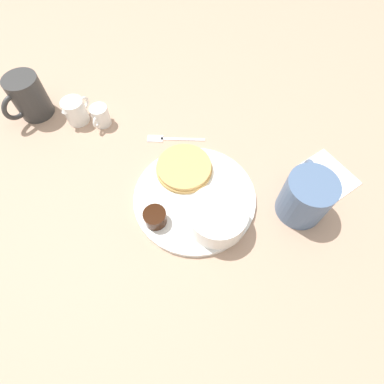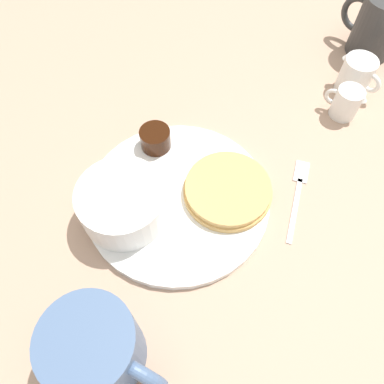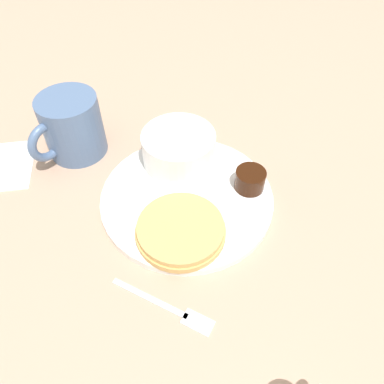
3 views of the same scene
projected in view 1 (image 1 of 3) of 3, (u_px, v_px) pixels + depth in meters
name	position (u px, v px, depth m)	size (l,w,h in m)	color
ground_plane	(195.00, 199.00, 0.63)	(4.00, 4.00, 0.00)	tan
plate	(195.00, 198.00, 0.63)	(0.26, 0.26, 0.01)	white
pancake_stack	(184.00, 168.00, 0.65)	(0.12, 0.12, 0.02)	tan
bowl	(218.00, 216.00, 0.57)	(0.11, 0.11, 0.05)	white
syrup_cup	(156.00, 218.00, 0.58)	(0.05, 0.05, 0.03)	black
butter_ramekin	(217.00, 229.00, 0.57)	(0.05, 0.05, 0.05)	white
coffee_mug	(306.00, 196.00, 0.58)	(0.11, 0.11, 0.10)	slate
creamer_pitcher_near	(100.00, 116.00, 0.72)	(0.05, 0.05, 0.05)	white
creamer_pitcher_far	(76.00, 111.00, 0.72)	(0.05, 0.07, 0.06)	white
fork	(169.00, 139.00, 0.71)	(0.09, 0.12, 0.00)	silver
napkin	(329.00, 174.00, 0.66)	(0.12, 0.09, 0.00)	white
second_mug	(28.00, 97.00, 0.71)	(0.08, 0.11, 0.10)	#333333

